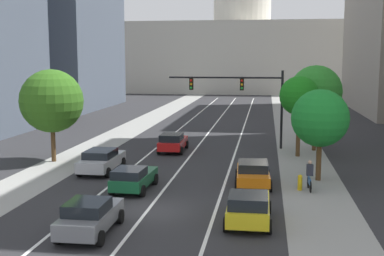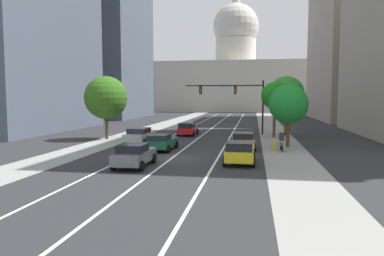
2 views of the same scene
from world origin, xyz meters
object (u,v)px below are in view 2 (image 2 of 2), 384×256
Objects in this scene: traffic_signal_mast at (237,96)px; car_orange at (243,140)px; car_gray at (134,155)px; capitol_building at (235,77)px; car_silver at (140,135)px; fire_hydrant at (275,145)px; car_yellow at (240,152)px; cyclist at (281,141)px; street_tree_far_right at (288,104)px; car_green at (162,142)px; street_tree_mid_right at (275,96)px; car_red at (188,129)px; street_tree_near_right at (286,94)px; street_tree_mid_left at (106,98)px.

car_orange is at bearing -84.81° from traffic_signal_mast.
capitol_building is at bearing -1.31° from car_gray.
car_silver is at bearing 15.80° from car_gray.
fire_hydrant is (3.78, -13.23, -4.13)m from traffic_signal_mast.
car_gray is 22.74m from traffic_signal_mast.
car_gray is 6.96m from car_yellow.
street_tree_far_right is at bearing -18.67° from cyclist.
street_tree_mid_right is at bearing -38.13° from car_green.
car_red is 12.03m from street_tree_near_right.
capitol_building is 92.08m from car_yellow.
capitol_building is at bearing 2.94° from car_yellow.
traffic_signal_mast is 10.33× the size of fire_hydrant.
car_yellow is at bearing -100.80° from street_tree_mid_right.
car_green reaches higher than car_orange.
car_green reaches higher than fire_hydrant.
street_tree_mid_left reaches higher than car_silver.
capitol_building is 75.27m from car_red.
street_tree_near_right reaches higher than street_tree_mid_right.
car_gray is 0.44× the size of traffic_signal_mast.
street_tree_mid_right is at bearing -36.46° from traffic_signal_mast.
car_yellow is 0.74× the size of street_tree_far_right.
street_tree_mid_left reaches higher than car_green.
car_gray is 11.88m from car_silver.
car_silver is at bearing 166.96° from fire_hydrant.
street_tree_far_right is (5.03, -10.66, -0.79)m from traffic_signal_mast.
fire_hydrant is at bearing -109.18° from car_orange.
street_tree_mid_left is (-14.35, 11.80, 3.57)m from car_yellow.
street_tree_near_right is at bearing -4.53° from traffic_signal_mast.
capitol_building is 5.13× the size of traffic_signal_mast.
capitol_building reaches higher than street_tree_far_right.
capitol_building is 85.10m from car_orange.
street_tree_near_right reaches higher than car_gray.
cyclist is at bearing -105.96° from car_orange.
capitol_building is 52.96× the size of fire_hydrant.
street_tree_mid_right is (0.47, 10.09, 4.09)m from fire_hydrant.
car_yellow is 17.06m from street_tree_mid_right.
car_orange is at bearing -110.82° from street_tree_near_right.
car_gray is 0.68× the size of street_tree_mid_right.
car_gray is (-1.65, -93.68, -9.84)m from capitol_building.
capitol_building is 86.07m from cyclist.
car_silver is 14.06m from traffic_signal_mast.
street_tree_near_right reaches higher than car_green.
street_tree_mid_right reaches higher than car_green.
capitol_building is 72.29m from traffic_signal_mast.
car_gray reaches higher than car_green.
capitol_building reaches higher than car_gray.
car_gray is at bearing 179.66° from car_red.
street_tree_far_right reaches higher than car_orange.
car_green is at bearing -110.45° from traffic_signal_mast.
car_gray is 21.32m from street_tree_mid_right.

